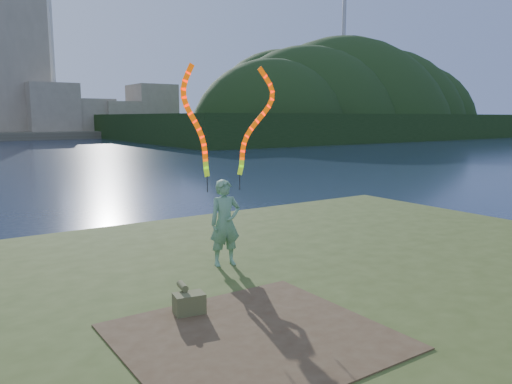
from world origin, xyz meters
TOP-DOWN VIEW (x-y plane):
  - ground at (0.00, 0.00)m, footprint 320.00×320.00m
  - grassy_knoll at (0.00, -2.30)m, footprint 20.00×18.00m
  - dirt_patch at (-2.20, -3.20)m, footprint 3.20×3.00m
  - wooded_hill at (59.57, 59.96)m, footprint 78.00×50.00m
  - woman_with_ribbons at (-0.88, -0.28)m, footprint 2.02×0.53m
  - canvas_bag at (-2.54, -2.06)m, footprint 0.47×0.53m

SIDE VIEW (x-z plane):
  - ground at x=0.00m, z-range 0.00..0.00m
  - wooded_hill at x=59.57m, z-range -31.34..31.66m
  - grassy_knoll at x=0.00m, z-range -0.06..0.74m
  - dirt_patch at x=-2.20m, z-range 0.80..0.82m
  - canvas_bag at x=-2.54m, z-range 0.76..1.17m
  - woman_with_ribbons at x=-0.88m, z-range 0.21..4.21m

